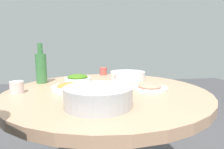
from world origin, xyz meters
name	(u,v)px	position (x,y,z in m)	size (l,w,h in m)	color
round_dining_table	(107,104)	(0.00, 0.00, 0.64)	(1.16, 1.16, 0.73)	#99999E
rice_bowl	(98,96)	(0.31, -0.08, 0.78)	(0.29, 0.29, 0.09)	#B2B5BA
soup_bowl	(128,76)	(-0.27, 0.19, 0.76)	(0.26, 0.26, 0.06)	silver
dish_tofu_braise	(70,87)	(0.01, -0.22, 0.75)	(0.20, 0.20, 0.04)	white
dish_shrimp	(149,87)	(0.07, 0.24, 0.75)	(0.21, 0.21, 0.04)	silver
dish_greens	(78,78)	(-0.28, -0.18, 0.75)	(0.20, 0.20, 0.05)	white
green_bottle	(41,67)	(-0.24, -0.43, 0.84)	(0.07, 0.07, 0.27)	#38753F
tea_cup_near	(103,71)	(-0.53, 0.04, 0.77)	(0.06, 0.06, 0.07)	#C04F48
tea_cup_far	(17,87)	(0.03, -0.50, 0.77)	(0.07, 0.07, 0.06)	silver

